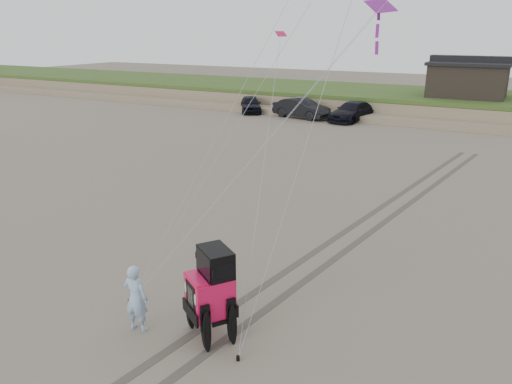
{
  "coord_description": "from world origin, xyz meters",
  "views": [
    {
      "loc": [
        6.81,
        -9.19,
        7.12
      ],
      "look_at": [
        0.16,
        3.0,
        2.6
      ],
      "focal_mm": 35.0,
      "sensor_mm": 36.0,
      "label": 1
    }
  ],
  "objects_px": {
    "cabin": "(468,78)",
    "jeep": "(210,302)",
    "truck_a": "(251,104)",
    "man": "(136,298)",
    "truck_b": "(301,108)",
    "truck_c": "(352,111)"
  },
  "relations": [
    {
      "from": "cabin",
      "to": "man",
      "type": "distance_m",
      "value": 38.31
    },
    {
      "from": "truck_b",
      "to": "jeep",
      "type": "xyz_separation_m",
      "value": [
        10.83,
        -30.19,
        0.08
      ]
    },
    {
      "from": "cabin",
      "to": "man",
      "type": "relative_size",
      "value": 3.64
    },
    {
      "from": "truck_c",
      "to": "jeep",
      "type": "relative_size",
      "value": 1.08
    },
    {
      "from": "truck_a",
      "to": "jeep",
      "type": "relative_size",
      "value": 0.88
    },
    {
      "from": "truck_a",
      "to": "man",
      "type": "relative_size",
      "value": 2.44
    },
    {
      "from": "cabin",
      "to": "truck_b",
      "type": "distance_m",
      "value": 14.26
    },
    {
      "from": "truck_a",
      "to": "man",
      "type": "xyz_separation_m",
      "value": [
        14.34,
        -31.42,
        0.15
      ]
    },
    {
      "from": "jeep",
      "to": "man",
      "type": "bearing_deg",
      "value": -124.66
    },
    {
      "from": "truck_b",
      "to": "truck_c",
      "type": "bearing_deg",
      "value": -68.62
    },
    {
      "from": "truck_a",
      "to": "truck_c",
      "type": "xyz_separation_m",
      "value": [
        9.46,
        0.1,
        0.03
      ]
    },
    {
      "from": "truck_b",
      "to": "man",
      "type": "bearing_deg",
      "value": -151.25
    },
    {
      "from": "jeep",
      "to": "truck_a",
      "type": "bearing_deg",
      "value": 152.08
    },
    {
      "from": "cabin",
      "to": "jeep",
      "type": "relative_size",
      "value": 1.31
    },
    {
      "from": "cabin",
      "to": "jeep",
      "type": "bearing_deg",
      "value": -91.83
    },
    {
      "from": "truck_a",
      "to": "jeep",
      "type": "height_order",
      "value": "jeep"
    },
    {
      "from": "truck_a",
      "to": "truck_b",
      "type": "xyz_separation_m",
      "value": [
        5.25,
        -0.57,
        0.09
      ]
    },
    {
      "from": "truck_a",
      "to": "cabin",
      "type": "bearing_deg",
      "value": -11.43
    },
    {
      "from": "jeep",
      "to": "man",
      "type": "height_order",
      "value": "jeep"
    },
    {
      "from": "cabin",
      "to": "truck_b",
      "type": "height_order",
      "value": "cabin"
    },
    {
      "from": "cabin",
      "to": "truck_a",
      "type": "relative_size",
      "value": 1.49
    },
    {
      "from": "truck_c",
      "to": "man",
      "type": "distance_m",
      "value": 31.9
    }
  ]
}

